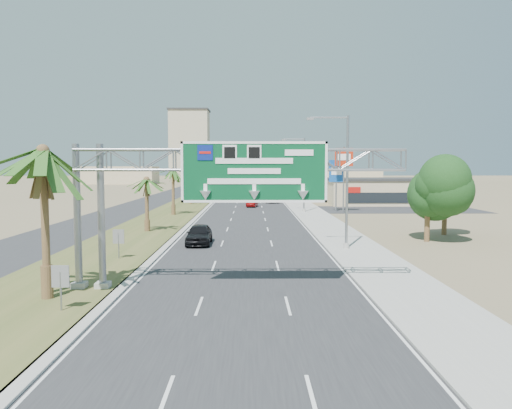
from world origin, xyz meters
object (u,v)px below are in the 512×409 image
at_px(car_far, 239,194).
at_px(pole_sign_blue, 336,173).
at_px(car_left_lane, 199,234).
at_px(car_right_lane, 272,199).
at_px(car_mid_lane, 252,203).
at_px(signal_mast, 279,174).
at_px(sign_gantry, 223,171).
at_px(pole_sign_red_near, 344,161).
at_px(store_building, 384,192).
at_px(pole_sign_red_far, 300,162).
at_px(palm_near, 43,152).

bearing_deg(car_far, pole_sign_blue, -70.65).
xyz_separation_m(car_left_lane, car_right_lane, (7.82, 44.93, -0.14)).
bearing_deg(car_left_lane, car_mid_lane, 82.94).
bearing_deg(pole_sign_blue, car_mid_lane, 146.24).
bearing_deg(signal_mast, sign_gantry, -95.74).
relative_size(sign_gantry, pole_sign_red_near, 1.89).
relative_size(sign_gantry, signal_mast, 1.63).
bearing_deg(car_mid_lane, car_far, 104.53).
bearing_deg(car_far, sign_gantry, -95.55).
bearing_deg(car_mid_lane, store_building, 21.09).
relative_size(sign_gantry, pole_sign_red_far, 1.92).
relative_size(signal_mast, pole_sign_blue, 1.41).
bearing_deg(signal_mast, pole_sign_red_far, 5.43).
xyz_separation_m(store_building, pole_sign_red_far, (-13.00, 6.34, 4.89)).
relative_size(car_right_lane, pole_sign_red_near, 0.55).
bearing_deg(pole_sign_blue, car_right_lane, 116.14).
height_order(sign_gantry, pole_sign_blue, sign_gantry).
xyz_separation_m(car_right_lane, car_far, (-6.09, 12.96, 0.02)).
xyz_separation_m(palm_near, store_building, (31.20, 58.00, -4.93)).
height_order(signal_mast, store_building, signal_mast).
height_order(car_mid_lane, car_right_lane, car_right_lane).
height_order(car_far, pole_sign_blue, pole_sign_blue).
bearing_deg(pole_sign_blue, sign_gantry, -106.85).
bearing_deg(signal_mast, pole_sign_blue, -69.93).
relative_size(car_mid_lane, car_right_lane, 0.81).
distance_m(store_building, car_left_lane, 48.78).
relative_size(sign_gantry, car_far, 3.50).
height_order(car_mid_lane, car_far, car_far).
relative_size(car_left_lane, car_mid_lane, 1.21).
bearing_deg(car_mid_lane, pole_sign_red_near, -29.37).
bearing_deg(sign_gantry, signal_mast, 84.26).
bearing_deg(pole_sign_red_near, pole_sign_red_far, 100.29).
distance_m(store_building, car_far, 29.23).
relative_size(car_mid_lane, pole_sign_blue, 0.54).
distance_m(sign_gantry, pole_sign_blue, 45.20).
height_order(pole_sign_red_near, pole_sign_red_far, pole_sign_red_near).
relative_size(car_left_lane, pole_sign_red_near, 0.54).
bearing_deg(signal_mast, car_far, 124.55).
bearing_deg(pole_sign_red_far, sign_gantry, -99.16).
xyz_separation_m(car_mid_lane, car_right_lane, (3.49, 8.67, 0.03)).
xyz_separation_m(signal_mast, pole_sign_blue, (6.87, -18.80, 0.46)).
bearing_deg(pole_sign_red_far, car_mid_lane, -126.55).
bearing_deg(signal_mast, car_right_lane, -115.77).
relative_size(store_building, car_right_lane, 3.70).
bearing_deg(signal_mast, palm_near, -102.66).
distance_m(car_mid_lane, car_right_lane, 9.35).
bearing_deg(sign_gantry, car_mid_lane, 88.23).
relative_size(store_building, pole_sign_red_far, 2.07).
relative_size(sign_gantry, car_left_lane, 3.51).
height_order(sign_gantry, car_mid_lane, sign_gantry).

